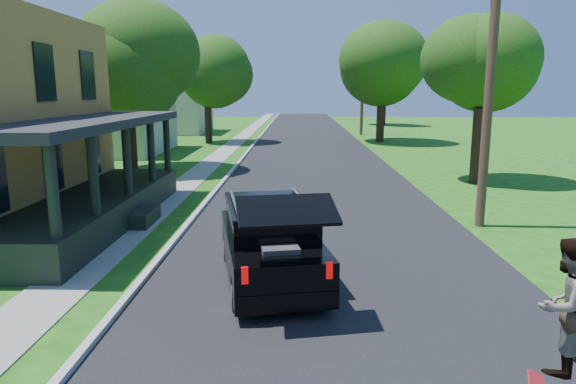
{
  "coord_description": "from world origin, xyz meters",
  "views": [
    {
      "loc": [
        -0.83,
        -8.68,
        3.9
      ],
      "look_at": [
        -1.06,
        3.0,
        1.59
      ],
      "focal_mm": 32.0,
      "sensor_mm": 36.0,
      "label": 1
    }
  ],
  "objects_px": {
    "utility_pole_near": "(491,71)",
    "skateboarder": "(566,306)",
    "black_suv": "(270,242)",
    "tree_right_near": "(482,66)"
  },
  "relations": [
    {
      "from": "utility_pole_near",
      "to": "skateboarder",
      "type": "bearing_deg",
      "value": -99.89
    },
    {
      "from": "skateboarder",
      "to": "black_suv",
      "type": "bearing_deg",
      "value": -74.65
    },
    {
      "from": "tree_right_near",
      "to": "utility_pole_near",
      "type": "height_order",
      "value": "utility_pole_near"
    },
    {
      "from": "black_suv",
      "to": "utility_pole_near",
      "type": "relative_size",
      "value": 0.57
    },
    {
      "from": "black_suv",
      "to": "tree_right_near",
      "type": "relative_size",
      "value": 0.67
    },
    {
      "from": "black_suv",
      "to": "skateboarder",
      "type": "distance_m",
      "value": 5.86
    },
    {
      "from": "tree_right_near",
      "to": "utility_pole_near",
      "type": "bearing_deg",
      "value": -107.39
    },
    {
      "from": "tree_right_near",
      "to": "skateboarder",
      "type": "bearing_deg",
      "value": -105.35
    },
    {
      "from": "black_suv",
      "to": "skateboarder",
      "type": "xyz_separation_m",
      "value": [
        3.71,
        -4.5,
        0.6
      ]
    },
    {
      "from": "black_suv",
      "to": "tree_right_near",
      "type": "xyz_separation_m",
      "value": [
        8.16,
        11.72,
        4.08
      ]
    }
  ]
}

